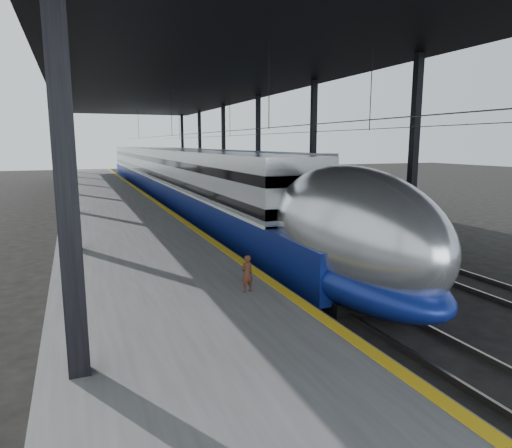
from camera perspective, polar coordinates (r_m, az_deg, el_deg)
ground at (r=14.83m, az=2.08°, el=-9.09°), size 160.00×160.00×0.00m
platform at (r=33.17m, az=-17.79°, el=2.01°), size 6.00×80.00×1.00m
yellow_strip at (r=33.41m, az=-13.04°, el=3.16°), size 0.30×80.00×0.01m
rails at (r=34.68m, az=-4.47°, el=2.10°), size 6.52×80.00×0.16m
canopy at (r=33.94m, az=-9.07°, el=17.13°), size 18.00×75.00×9.47m
tgv_train at (r=39.98m, az=-10.67°, el=5.84°), size 3.05×65.20×4.37m
second_train at (r=51.81m, az=-7.60°, el=6.99°), size 3.11×56.05×4.29m
child at (r=12.00m, az=-1.14°, el=-6.22°), size 0.41×0.32×1.00m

